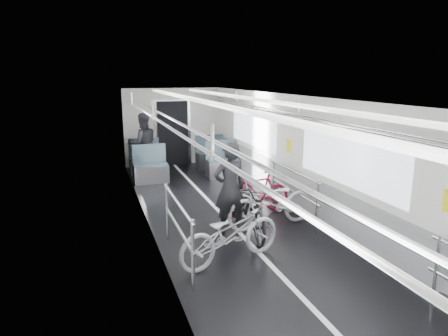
# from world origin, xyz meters

# --- Properties ---
(car_shell) EXTENTS (3.02, 14.01, 2.41)m
(car_shell) POSITION_xyz_m (0.00, 1.78, 1.13)
(car_shell) COLOR black
(car_shell) RESTS_ON ground
(bike_left_far) EXTENTS (1.87, 1.08, 0.93)m
(bike_left_far) POSITION_xyz_m (-0.54, -0.04, 0.46)
(bike_left_far) COLOR #AFAFB4
(bike_left_far) RESTS_ON floor
(bike_right_mid) EXTENTS (1.90, 0.88, 0.96)m
(bike_right_mid) POSITION_xyz_m (0.68, 1.08, 0.48)
(bike_right_mid) COLOR silver
(bike_right_mid) RESTS_ON floor
(bike_right_far) EXTENTS (1.56, 0.71, 0.91)m
(bike_right_far) POSITION_xyz_m (0.70, 1.77, 0.45)
(bike_right_far) COLOR maroon
(bike_right_far) RESTS_ON floor
(bike_aisle) EXTENTS (0.87, 1.91, 0.97)m
(bike_aisle) POSITION_xyz_m (0.21, 0.97, 0.48)
(bike_aisle) COLOR black
(bike_aisle) RESTS_ON floor
(person_standing) EXTENTS (0.63, 0.44, 1.65)m
(person_standing) POSITION_xyz_m (-0.16, 1.07, 0.83)
(person_standing) COLOR black
(person_standing) RESTS_ON floor
(person_seated) EXTENTS (0.91, 0.74, 1.75)m
(person_seated) POSITION_xyz_m (-1.05, 6.00, 0.88)
(person_seated) COLOR #28262D
(person_seated) RESTS_ON floor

